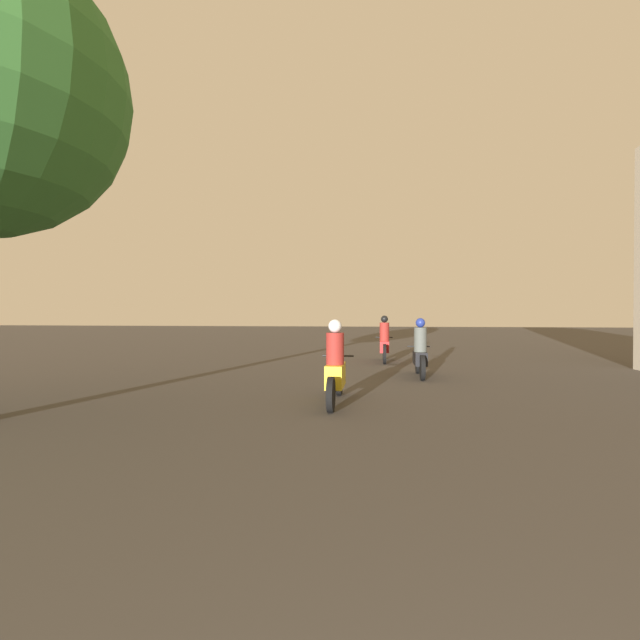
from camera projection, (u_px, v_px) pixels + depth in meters
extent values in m
cylinder|color=black|center=(339.00, 381.00, 8.46)|extent=(0.10, 0.58, 0.58)
cylinder|color=black|center=(331.00, 394.00, 6.98)|extent=(0.10, 0.58, 0.58)
cube|color=gold|center=(336.00, 375.00, 7.72)|extent=(0.30, 0.86, 0.42)
cylinder|color=black|center=(338.00, 356.00, 8.19)|extent=(0.60, 0.04, 0.04)
cylinder|color=maroon|center=(335.00, 349.00, 7.62)|extent=(0.32, 0.32, 0.57)
sphere|color=silver|center=(335.00, 326.00, 7.62)|extent=(0.24, 0.24, 0.24)
cylinder|color=black|center=(418.00, 362.00, 11.64)|extent=(0.10, 0.62, 0.62)
cylinder|color=black|center=(422.00, 368.00, 10.38)|extent=(0.10, 0.62, 0.62)
cube|color=black|center=(420.00, 358.00, 11.01)|extent=(0.30, 0.94, 0.34)
cylinder|color=black|center=(419.00, 346.00, 11.42)|extent=(0.60, 0.04, 0.04)
cylinder|color=#4C514C|center=(420.00, 340.00, 10.91)|extent=(0.32, 0.32, 0.62)
sphere|color=navy|center=(420.00, 323.00, 10.91)|extent=(0.24, 0.24, 0.24)
cylinder|color=black|center=(384.00, 350.00, 15.25)|extent=(0.10, 0.65, 0.65)
cylinder|color=black|center=(385.00, 354.00, 13.86)|extent=(0.10, 0.65, 0.65)
cube|color=red|center=(384.00, 347.00, 14.55)|extent=(0.30, 0.84, 0.38)
cylinder|color=black|center=(384.00, 337.00, 15.00)|extent=(0.60, 0.04, 0.04)
cylinder|color=maroon|center=(384.00, 332.00, 14.47)|extent=(0.32, 0.32, 0.63)
sphere|color=black|center=(384.00, 319.00, 14.46)|extent=(0.24, 0.24, 0.24)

